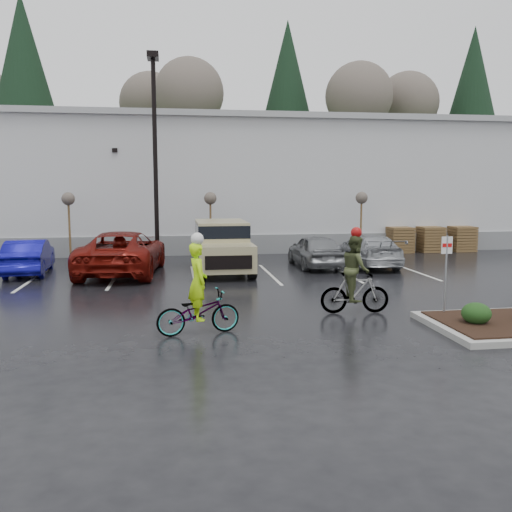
{
  "coord_description": "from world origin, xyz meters",
  "views": [
    {
      "loc": [
        -3.2,
        -12.89,
        3.48
      ],
      "look_at": [
        -0.69,
        3.74,
        1.3
      ],
      "focal_mm": 38.0,
      "sensor_mm": 36.0,
      "label": 1
    }
  ],
  "objects": [
    {
      "name": "ground",
      "position": [
        0.0,
        0.0,
        0.0
      ],
      "size": [
        120.0,
        120.0,
        0.0
      ],
      "primitive_type": "plane",
      "color": "black",
      "rests_on": "ground"
    },
    {
      "name": "warehouse",
      "position": [
        0.0,
        21.99,
        3.65
      ],
      "size": [
        60.5,
        15.5,
        7.2
      ],
      "color": "#BBBDC0",
      "rests_on": "ground"
    },
    {
      "name": "wooded_ridge",
      "position": [
        0.0,
        45.0,
        3.0
      ],
      "size": [
        80.0,
        25.0,
        6.0
      ],
      "primitive_type": "cube",
      "color": "#203C19",
      "rests_on": "ground"
    },
    {
      "name": "lamppost",
      "position": [
        -4.0,
        12.0,
        5.69
      ],
      "size": [
        0.5,
        1.0,
        9.22
      ],
      "color": "black",
      "rests_on": "ground"
    },
    {
      "name": "sapling_west",
      "position": [
        -8.0,
        13.0,
        2.73
      ],
      "size": [
        0.6,
        0.6,
        3.2
      ],
      "color": "#523D20",
      "rests_on": "ground"
    },
    {
      "name": "sapling_mid",
      "position": [
        -1.5,
        13.0,
        2.73
      ],
      "size": [
        0.6,
        0.6,
        3.2
      ],
      "color": "#523D20",
      "rests_on": "ground"
    },
    {
      "name": "sapling_east",
      "position": [
        6.0,
        13.0,
        2.73
      ],
      "size": [
        0.6,
        0.6,
        3.2
      ],
      "color": "#523D20",
      "rests_on": "ground"
    },
    {
      "name": "pallet_stack_a",
      "position": [
        8.5,
        14.0,
        0.68
      ],
      "size": [
        1.2,
        1.2,
        1.35
      ],
      "primitive_type": "cube",
      "color": "#523D20",
      "rests_on": "ground"
    },
    {
      "name": "pallet_stack_b",
      "position": [
        10.2,
        14.0,
        0.68
      ],
      "size": [
        1.2,
        1.2,
        1.35
      ],
      "primitive_type": "cube",
      "color": "#523D20",
      "rests_on": "ground"
    },
    {
      "name": "pallet_stack_c",
      "position": [
        12.0,
        14.0,
        0.68
      ],
      "size": [
        1.2,
        1.2,
        1.35
      ],
      "primitive_type": "cube",
      "color": "#523D20",
      "rests_on": "ground"
    },
    {
      "name": "shrub_a",
      "position": [
        4.0,
        -1.0,
        0.41
      ],
      "size": [
        0.7,
        0.7,
        0.52
      ],
      "primitive_type": "ellipsoid",
      "color": "#143311",
      "rests_on": "curb_island"
    },
    {
      "name": "fire_lane_sign",
      "position": [
        3.8,
        0.2,
        1.41
      ],
      "size": [
        0.3,
        0.05,
        2.2
      ],
      "color": "gray",
      "rests_on": "ground"
    },
    {
      "name": "car_blue",
      "position": [
        -8.97,
        9.59,
        0.69
      ],
      "size": [
        1.83,
        4.32,
        1.39
      ],
      "primitive_type": "imported",
      "rotation": [
        0.0,
        0.0,
        3.23
      ],
      "color": "#0D0B7F",
      "rests_on": "ground"
    },
    {
      "name": "car_red",
      "position": [
        -5.27,
        9.03,
        0.86
      ],
      "size": [
        3.39,
        6.39,
        1.71
      ],
      "primitive_type": "imported",
      "rotation": [
        0.0,
        0.0,
        3.05
      ],
      "color": "#6A0F09",
      "rests_on": "ground"
    },
    {
      "name": "suv_tan",
      "position": [
        -1.31,
        8.81,
        1.03
      ],
      "size": [
        2.2,
        5.1,
        2.06
      ],
      "primitive_type": null,
      "color": "tan",
      "rests_on": "ground"
    },
    {
      "name": "car_grey",
      "position": [
        2.78,
        9.69,
        0.72
      ],
      "size": [
        1.75,
        4.22,
        1.43
      ],
      "primitive_type": "imported",
      "rotation": [
        0.0,
        0.0,
        3.16
      ],
      "color": "slate",
      "rests_on": "ground"
    },
    {
      "name": "car_far_silver",
      "position": [
        5.12,
        9.61,
        0.7
      ],
      "size": [
        2.04,
        4.84,
        1.39
      ],
      "primitive_type": "imported",
      "rotation": [
        0.0,
        0.0,
        3.12
      ],
      "color": "#A2A5A9",
      "rests_on": "ground"
    },
    {
      "name": "cyclist_hivis",
      "position": [
        -2.69,
        -0.36,
        0.74
      ],
      "size": [
        2.09,
        1.07,
        2.41
      ],
      "rotation": [
        0.0,
        0.0,
        1.77
      ],
      "color": "#3F3F44",
      "rests_on": "ground"
    },
    {
      "name": "cyclist_olive",
      "position": [
        1.66,
        1.13,
        0.86
      ],
      "size": [
        1.86,
        0.91,
        2.38
      ],
      "rotation": [
        0.0,
        0.0,
        1.5
      ],
      "color": "#3F3F44",
      "rests_on": "ground"
    }
  ]
}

